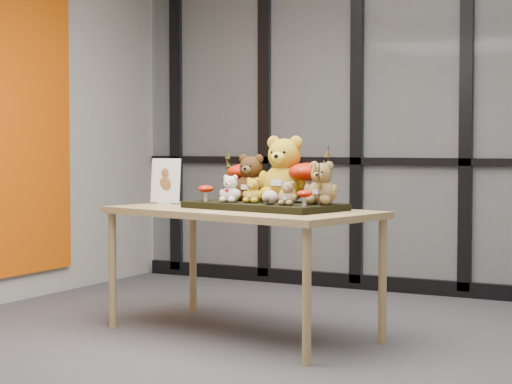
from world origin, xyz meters
The scene contains 23 objects.
floor centered at (0.00, 0.00, 0.00)m, with size 5.00×5.00×0.00m, color #4B4B50.
room_shell centered at (0.00, 0.00, 1.68)m, with size 5.00×5.00×5.00m.
glass_partition centered at (0.00, 2.47, 1.42)m, with size 4.90×0.06×2.78m.
display_table centered at (-0.39, 0.42, 0.72)m, with size 1.83×1.19×0.79m.
diorama_tray centered at (-0.25, 0.45, 0.81)m, with size 0.97×0.48×0.04m, color black.
bear_pooh_yellow centered at (-0.17, 0.57, 1.06)m, with size 0.34×0.31×0.45m, color gold, non-canonical shape.
bear_brown_medium centered at (-0.41, 0.58, 0.99)m, with size 0.25×0.22×0.32m, color #3F2611, non-canonical shape.
bear_tan_back centered at (0.14, 0.45, 0.97)m, with size 0.22×0.20×0.28m, color olive, non-canonical shape.
bear_small_yellow centered at (-0.29, 0.38, 0.92)m, with size 0.13×0.12×0.17m, color gold, non-canonical shape.
bear_white_bow centered at (-0.43, 0.36, 0.92)m, with size 0.14×0.13×0.19m, color white, non-canonical shape.
bear_beige_small centered at (0.00, 0.28, 0.91)m, with size 0.12×0.11×0.16m, color #957C51, non-canonical shape.
plush_cream_hedgehog centered at (-0.12, 0.28, 0.88)m, with size 0.07×0.06×0.09m, color beige, non-canonical shape.
mushroom_back_left centered at (-0.52, 0.69, 0.96)m, with size 0.23×0.23×0.25m, color #A91705, non-canonical shape.
mushroom_back_right centered at (0.00, 0.55, 0.97)m, with size 0.24×0.24×0.27m, color #A91705, non-canonical shape.
mushroom_front_left centered at (-0.63, 0.39, 0.89)m, with size 0.10×0.10×0.11m, color #A91705, non-canonical shape.
mushroom_front_right centered at (0.12, 0.25, 0.88)m, with size 0.09×0.09×0.10m, color #A91705, non-canonical shape.
sprig_green_far_left centered at (-0.64, 0.67, 0.99)m, with size 0.05×0.05×0.32m, color #11340B, non-canonical shape.
sprig_green_mid_left centered at (-0.47, 0.68, 0.96)m, with size 0.05×0.05×0.25m, color #11340B, non-canonical shape.
sprig_dry_far_right centered at (0.17, 0.47, 1.00)m, with size 0.05×0.05×0.34m, color brown, non-canonical shape.
sprig_dry_mid_right centered at (0.17, 0.34, 0.95)m, with size 0.05×0.05×0.25m, color brown, non-canonical shape.
sprig_green_centre centered at (-0.29, 0.65, 0.94)m, with size 0.05×0.05×0.21m, color #11340B, non-canonical shape.
sign_holder centered at (-1.06, 0.59, 0.93)m, with size 0.22×0.07×0.30m.
label_card centered at (-0.41, 0.08, 0.79)m, with size 0.09×0.03×0.00m, color white.
Camera 1 is at (2.38, -4.58, 1.19)m, focal length 65.00 mm.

